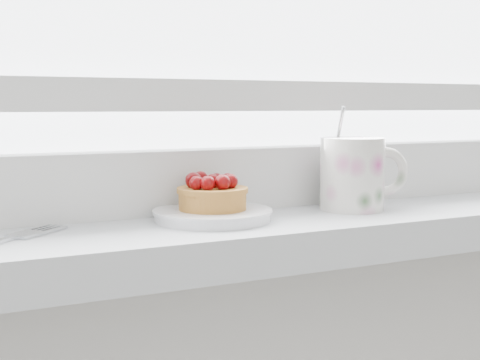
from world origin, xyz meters
TOP-DOWN VIEW (x-y plane):
  - saucer at (-0.02, 1.90)m, footprint 0.12×0.12m
  - raspberry_tart at (-0.02, 1.90)m, footprint 0.07×0.07m
  - floral_mug at (0.16, 1.89)m, footprint 0.11×0.09m

SIDE VIEW (x-z plane):
  - saucer at x=-0.02m, z-range 0.94..0.95m
  - raspberry_tart at x=-0.02m, z-range 0.95..0.99m
  - floral_mug at x=0.16m, z-range 0.92..1.04m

